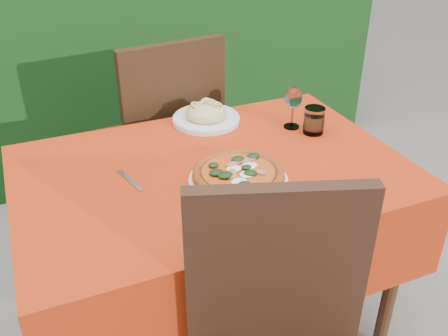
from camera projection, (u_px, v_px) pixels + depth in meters
name	position (u px, v px, depth m)	size (l,w,h in m)	color
ground	(215.00, 328.00, 2.01)	(60.00, 60.00, 0.00)	slate
hedge	(107.00, 13.00, 2.78)	(3.20, 0.55, 1.78)	black
dining_table	(213.00, 206.00, 1.71)	(1.26, 0.86, 0.75)	#482717
chair_far	(166.00, 132.00, 2.24)	(0.51, 0.51, 1.01)	black
pizza_plate	(238.00, 176.00, 1.53)	(0.31, 0.31, 0.06)	silver
pasta_plate	(206.00, 115.00, 1.92)	(0.26, 0.26, 0.07)	white
water_glass	(314.00, 122.00, 1.83)	(0.08, 0.08, 0.10)	silver
wine_glass	(293.00, 99.00, 1.84)	(0.07, 0.07, 0.16)	silver
fork	(132.00, 182.00, 1.55)	(0.02, 0.17, 0.00)	silver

